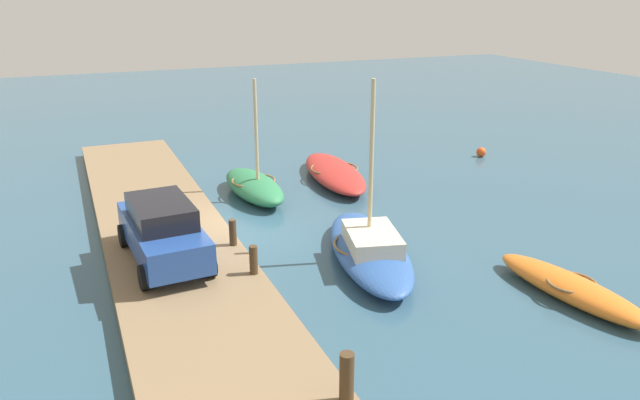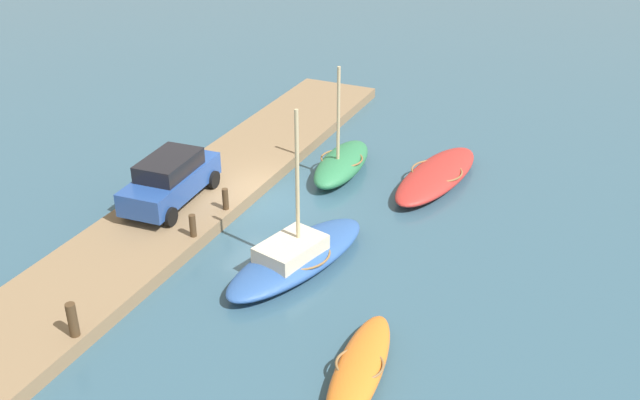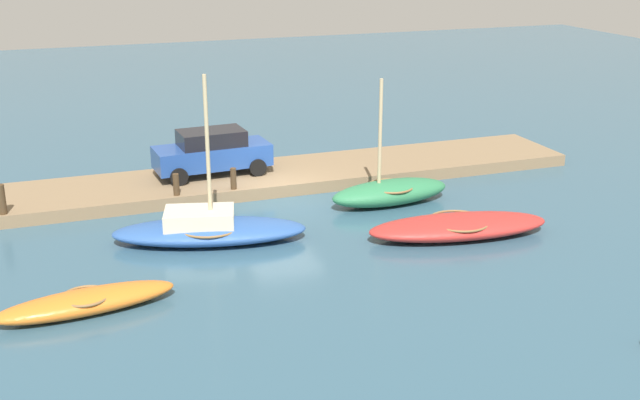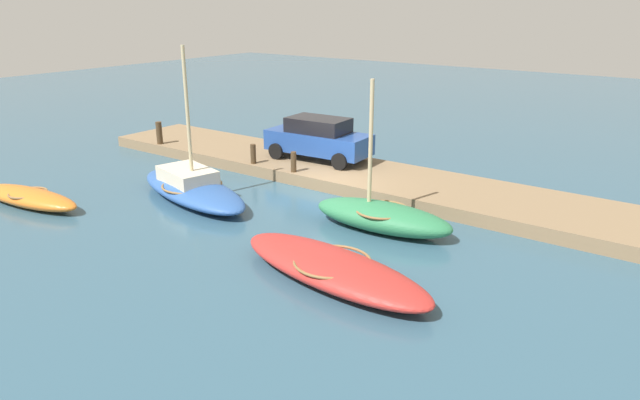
{
  "view_description": "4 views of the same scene",
  "coord_description": "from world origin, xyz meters",
  "px_view_note": "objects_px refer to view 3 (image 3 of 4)",
  "views": [
    {
      "loc": [
        17.41,
        -4.39,
        7.39
      ],
      "look_at": [
        0.34,
        2.8,
        0.92
      ],
      "focal_mm": 34.34,
      "sensor_mm": 36.0,
      "label": 1
    },
    {
      "loc": [
        20.75,
        11.78,
        12.59
      ],
      "look_at": [
        0.39,
        2.48,
        0.81
      ],
      "focal_mm": 42.05,
      "sensor_mm": 36.0,
      "label": 2
    },
    {
      "loc": [
        7.88,
        25.66,
        9.15
      ],
      "look_at": [
        -0.16,
        3.35,
        1.04
      ],
      "focal_mm": 44.96,
      "sensor_mm": 36.0,
      "label": 3
    },
    {
      "loc": [
        -11.31,
        15.77,
        6.49
      ],
      "look_at": [
        -1.19,
        1.84,
        0.55
      ],
      "focal_mm": 32.64,
      "sensor_mm": 36.0,
      "label": 4
    }
  ],
  "objects_px": {
    "sailboat_blue": "(208,229)",
    "motorboat_red": "(458,226)",
    "mooring_post_west": "(233,179)",
    "mooring_post_mid_east": "(1,199)",
    "parked_car": "(212,152)",
    "rowboat_green": "(390,192)",
    "rowboat_orange": "(86,302)",
    "mooring_post_mid_west": "(176,185)"
  },
  "relations": [
    {
      "from": "rowboat_green",
      "to": "mooring_post_mid_west",
      "type": "height_order",
      "value": "rowboat_green"
    },
    {
      "from": "sailboat_blue",
      "to": "motorboat_red",
      "type": "distance_m",
      "value": 7.73
    },
    {
      "from": "sailboat_blue",
      "to": "rowboat_orange",
      "type": "relative_size",
      "value": 1.35
    },
    {
      "from": "mooring_post_mid_east",
      "to": "parked_car",
      "type": "distance_m",
      "value": 7.54
    },
    {
      "from": "mooring_post_mid_west",
      "to": "mooring_post_mid_east",
      "type": "height_order",
      "value": "mooring_post_mid_east"
    },
    {
      "from": "rowboat_orange",
      "to": "mooring_post_west",
      "type": "xyz_separation_m",
      "value": [
        -5.56,
        -7.14,
        0.53
      ]
    },
    {
      "from": "mooring_post_mid_west",
      "to": "parked_car",
      "type": "xyz_separation_m",
      "value": [
        -1.7,
        -1.96,
        0.49
      ]
    },
    {
      "from": "rowboat_green",
      "to": "mooring_post_west",
      "type": "height_order",
      "value": "rowboat_green"
    },
    {
      "from": "rowboat_orange",
      "to": "mooring_post_mid_east",
      "type": "bearing_deg",
      "value": -81.36
    },
    {
      "from": "mooring_post_west",
      "to": "rowboat_green",
      "type": "bearing_deg",
      "value": 156.93
    },
    {
      "from": "motorboat_red",
      "to": "mooring_post_mid_east",
      "type": "height_order",
      "value": "mooring_post_mid_east"
    },
    {
      "from": "rowboat_orange",
      "to": "parked_car",
      "type": "bearing_deg",
      "value": -127.1
    },
    {
      "from": "rowboat_green",
      "to": "mooring_post_west",
      "type": "bearing_deg",
      "value": -26.64
    },
    {
      "from": "mooring_post_mid_east",
      "to": "parked_car",
      "type": "bearing_deg",
      "value": -164.88
    },
    {
      "from": "rowboat_orange",
      "to": "sailboat_blue",
      "type": "bearing_deg",
      "value": -143.95
    },
    {
      "from": "mooring_post_west",
      "to": "motorboat_red",
      "type": "bearing_deg",
      "value": 135.08
    },
    {
      "from": "sailboat_blue",
      "to": "rowboat_green",
      "type": "distance_m",
      "value": 6.84
    },
    {
      "from": "motorboat_red",
      "to": "mooring_post_west",
      "type": "bearing_deg",
      "value": -37.12
    },
    {
      "from": "rowboat_orange",
      "to": "parked_car",
      "type": "distance_m",
      "value": 10.57
    },
    {
      "from": "rowboat_orange",
      "to": "mooring_post_mid_east",
      "type": "xyz_separation_m",
      "value": [
        2.0,
        -7.14,
        0.64
      ]
    },
    {
      "from": "rowboat_orange",
      "to": "mooring_post_west",
      "type": "relative_size",
      "value": 6.05
    },
    {
      "from": "mooring_post_west",
      "to": "mooring_post_mid_west",
      "type": "xyz_separation_m",
      "value": [
        2.0,
        0.0,
        0.0
      ]
    },
    {
      "from": "motorboat_red",
      "to": "mooring_post_mid_east",
      "type": "distance_m",
      "value": 14.49
    },
    {
      "from": "motorboat_red",
      "to": "mooring_post_mid_west",
      "type": "relative_size",
      "value": 7.84
    },
    {
      "from": "rowboat_green",
      "to": "parked_car",
      "type": "relative_size",
      "value": 1.04
    },
    {
      "from": "sailboat_blue",
      "to": "parked_car",
      "type": "distance_m",
      "value": 5.7
    },
    {
      "from": "mooring_post_west",
      "to": "parked_car",
      "type": "bearing_deg",
      "value": -81.38
    },
    {
      "from": "mooring_post_mid_east",
      "to": "mooring_post_west",
      "type": "bearing_deg",
      "value": 180.0
    },
    {
      "from": "mooring_post_west",
      "to": "parked_car",
      "type": "height_order",
      "value": "parked_car"
    },
    {
      "from": "motorboat_red",
      "to": "rowboat_green",
      "type": "height_order",
      "value": "rowboat_green"
    },
    {
      "from": "rowboat_green",
      "to": "parked_car",
      "type": "distance_m",
      "value": 6.78
    },
    {
      "from": "mooring_post_mid_east",
      "to": "motorboat_red",
      "type": "bearing_deg",
      "value": 156.75
    },
    {
      "from": "rowboat_green",
      "to": "mooring_post_west",
      "type": "distance_m",
      "value": 5.48
    },
    {
      "from": "motorboat_red",
      "to": "mooring_post_west",
      "type": "relative_size",
      "value": 7.84
    },
    {
      "from": "sailboat_blue",
      "to": "parked_car",
      "type": "xyz_separation_m",
      "value": [
        -1.37,
        -5.46,
        0.88
      ]
    },
    {
      "from": "motorboat_red",
      "to": "mooring_post_mid_east",
      "type": "bearing_deg",
      "value": -15.45
    },
    {
      "from": "rowboat_green",
      "to": "parked_car",
      "type": "bearing_deg",
      "value": -41.19
    },
    {
      "from": "mooring_post_west",
      "to": "mooring_post_mid_east",
      "type": "bearing_deg",
      "value": 0.0
    },
    {
      "from": "sailboat_blue",
      "to": "rowboat_orange",
      "type": "bearing_deg",
      "value": 57.28
    },
    {
      "from": "sailboat_blue",
      "to": "rowboat_orange",
      "type": "distance_m",
      "value": 5.33
    },
    {
      "from": "sailboat_blue",
      "to": "mooring_post_mid_east",
      "type": "distance_m",
      "value": 6.87
    },
    {
      "from": "mooring_post_west",
      "to": "parked_car",
      "type": "distance_m",
      "value": 2.05
    }
  ]
}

